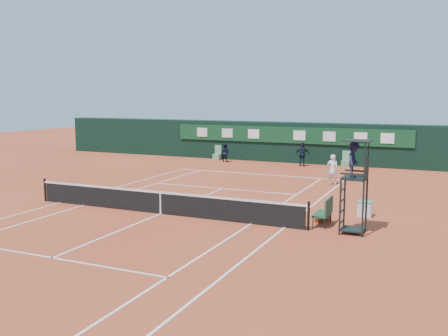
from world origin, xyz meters
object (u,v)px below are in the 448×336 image
(tennis_net, at_px, (161,202))
(umpire_chair, at_px, (355,167))
(player, at_px, (333,170))
(player_bench, at_px, (325,210))
(cooler, at_px, (365,209))

(tennis_net, distance_m, umpire_chair, 8.21)
(player, bearing_deg, tennis_net, 59.75)
(player_bench, bearing_deg, cooler, 61.50)
(player_bench, height_order, cooler, player_bench)
(player, bearing_deg, umpire_chair, 102.93)
(cooler, bearing_deg, umpire_chair, -90.41)
(player_bench, bearing_deg, player, 100.35)
(umpire_chair, distance_m, cooler, 3.55)
(tennis_net, bearing_deg, player_bench, 7.94)
(umpire_chair, bearing_deg, cooler, 89.59)
(tennis_net, xyz_separation_m, player_bench, (6.81, 0.95, 0.09))
(player_bench, xyz_separation_m, player, (-1.66, 9.11, 0.27))
(player_bench, xyz_separation_m, cooler, (1.18, 2.17, -0.27))
(player_bench, bearing_deg, umpire_chair, -29.94)
(umpire_chair, bearing_deg, player_bench, 150.06)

